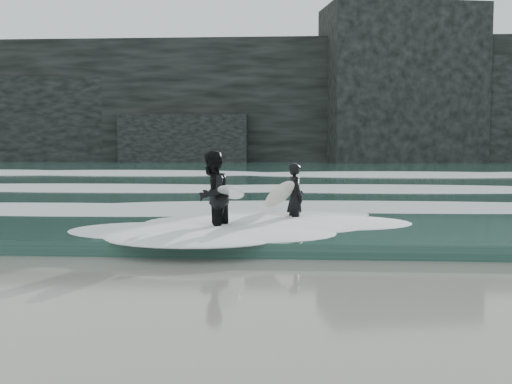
% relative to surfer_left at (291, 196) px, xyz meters
% --- Properties ---
extents(ground, '(120.00, 120.00, 0.00)m').
position_rel_surfer_left_xyz_m(ground, '(-0.86, -6.88, -0.83)').
color(ground, '#786D57').
rests_on(ground, ground).
extents(sea, '(90.00, 52.00, 0.30)m').
position_rel_surfer_left_xyz_m(sea, '(-0.86, 22.12, -0.68)').
color(sea, '#24463D').
rests_on(sea, ground).
extents(headland, '(70.00, 9.00, 10.00)m').
position_rel_surfer_left_xyz_m(headland, '(-0.86, 39.12, 4.17)').
color(headland, black).
rests_on(headland, ground).
extents(foam_near, '(60.00, 3.20, 0.20)m').
position_rel_surfer_left_xyz_m(foam_near, '(-0.86, 2.12, -0.43)').
color(foam_near, white).
rests_on(foam_near, sea).
extents(foam_mid, '(60.00, 4.00, 0.24)m').
position_rel_surfer_left_xyz_m(foam_mid, '(-0.86, 9.12, -0.41)').
color(foam_mid, white).
rests_on(foam_mid, sea).
extents(foam_far, '(60.00, 4.80, 0.30)m').
position_rel_surfer_left_xyz_m(foam_far, '(-0.86, 18.12, -0.38)').
color(foam_far, white).
rests_on(foam_far, sea).
extents(surfer_left, '(1.24, 2.02, 1.64)m').
position_rel_surfer_left_xyz_m(surfer_left, '(0.00, 0.00, 0.00)').
color(surfer_left, black).
rests_on(surfer_left, ground).
extents(surfer_right, '(1.21, 2.05, 1.97)m').
position_rel_surfer_left_xyz_m(surfer_right, '(-1.68, -1.76, 0.16)').
color(surfer_right, black).
rests_on(surfer_right, ground).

